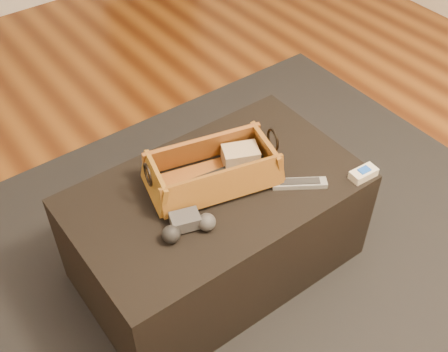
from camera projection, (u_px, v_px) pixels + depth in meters
floor at (229, 330)px, 2.01m from camera, size 5.00×5.50×0.01m
area_rug at (224, 272)px, 2.18m from camera, size 2.60×2.00×0.01m
ottoman at (216, 228)px, 2.06m from camera, size 1.00×0.60×0.42m
tv_remote at (209, 181)px, 1.90m from camera, size 0.24×0.08×0.02m
cloth_bundle at (241, 156)px, 1.95m from camera, size 0.15×0.13×0.07m
wicker_basket at (213, 171)px, 1.90m from camera, size 0.49×0.33×0.16m
game_controller at (188, 225)px, 1.75m from camera, size 0.19×0.12×0.06m
silver_remote at (300, 183)px, 1.91m from camera, size 0.18×0.14×0.02m
cream_gadget at (363, 173)px, 1.94m from camera, size 0.10×0.06×0.04m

